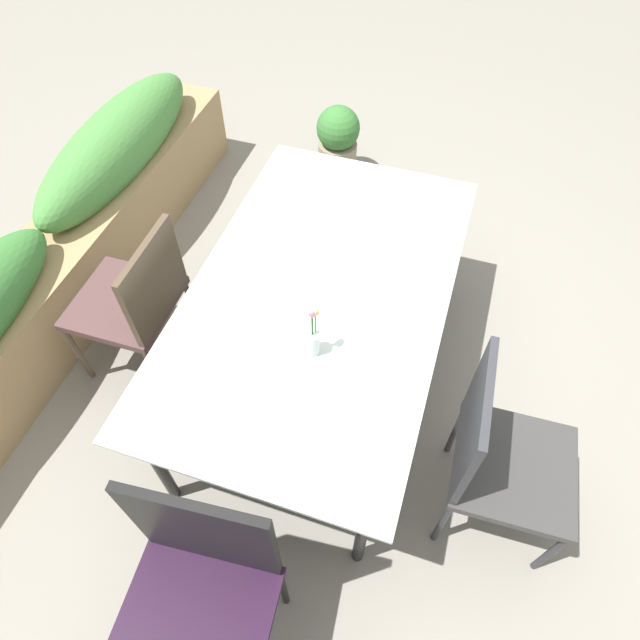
{
  "coord_description": "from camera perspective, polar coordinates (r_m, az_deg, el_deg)",
  "views": [
    {
      "loc": [
        -1.55,
        -0.41,
        2.5
      ],
      "look_at": [
        -0.1,
        0.07,
        0.49
      ],
      "focal_mm": 30.48,
      "sensor_mm": 36.0,
      "label": 1
    }
  ],
  "objects": [
    {
      "name": "flower_vase",
      "position": [
        2.09,
        -0.74,
        -1.75
      ],
      "size": [
        0.06,
        0.06,
        0.26
      ],
      "color": "silver",
      "rests_on": "dining_table"
    },
    {
      "name": "potted_plant",
      "position": [
        3.94,
        1.88,
        18.27
      ],
      "size": [
        0.3,
        0.3,
        0.52
      ],
      "color": "gray",
      "rests_on": "ground"
    },
    {
      "name": "chair_near_left",
      "position": [
        2.27,
        18.14,
        -13.11
      ],
      "size": [
        0.49,
        0.49,
        0.94
      ],
      "rotation": [
        0.0,
        0.0,
        3.18
      ],
      "color": "#373636",
      "rests_on": "ground"
    },
    {
      "name": "dining_table",
      "position": [
        2.39,
        0.0,
        2.45
      ],
      "size": [
        1.86,
        1.09,
        0.7
      ],
      "color": "silver",
      "rests_on": "ground"
    },
    {
      "name": "ground_plane",
      "position": [
        2.97,
        1.92,
        -4.58
      ],
      "size": [
        12.0,
        12.0,
        0.0
      ],
      "primitive_type": "plane",
      "color": "gray"
    },
    {
      "name": "chair_far_side",
      "position": [
        2.73,
        -18.78,
        2.18
      ],
      "size": [
        0.48,
        0.48,
        0.88
      ],
      "rotation": [
        0.0,
        0.0,
        0.02
      ],
      "color": "#4F3535",
      "rests_on": "ground"
    },
    {
      "name": "planter_box",
      "position": [
        3.26,
        -25.81,
        5.86
      ],
      "size": [
        3.32,
        0.42,
        0.8
      ],
      "color": "#9E7F56",
      "rests_on": "ground"
    },
    {
      "name": "chair_end_left",
      "position": [
        2.0,
        -12.7,
        -26.21
      ],
      "size": [
        0.54,
        0.54,
        1.02
      ],
      "rotation": [
        0.0,
        0.0,
        1.66
      ],
      "color": "black",
      "rests_on": "ground"
    }
  ]
}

